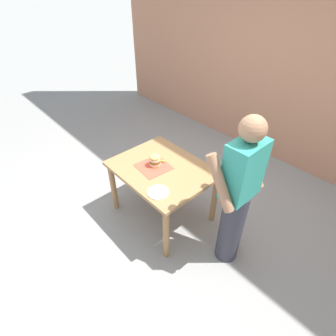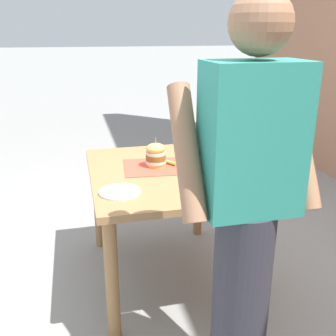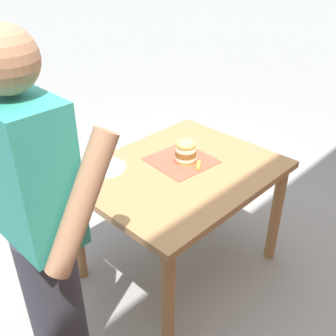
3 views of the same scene
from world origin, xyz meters
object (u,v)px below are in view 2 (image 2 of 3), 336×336
Objects in this scene: patio_table at (164,188)px; pickle_spear at (171,163)px; sandwich at (156,155)px; side_plate_with_forks at (120,192)px; diner_across_table at (246,212)px.

patio_table is 0.17m from pickle_spear.
side_plate_with_forks is (0.27, 0.37, -0.07)m from sandwich.
sandwich is 0.47m from side_plate_with_forks.
diner_across_table reaches higher than pickle_spear.
diner_across_table is at bearing 97.12° from patio_table.
side_plate_with_forks is (0.37, 0.37, -0.01)m from pickle_spear.
pickle_spear is at bearing -87.16° from diner_across_table.
patio_table is 5.07× the size of side_plate_with_forks.
diner_across_table reaches higher than patio_table.
sandwich is 0.11× the size of diner_across_table.
side_plate_with_forks is at bearing 43.05° from patio_table.
patio_table is 6.06× the size of sandwich.
sandwich is at bearing -81.57° from diner_across_table.
sandwich reaches higher than side_plate_with_forks.
sandwich reaches higher than pickle_spear.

